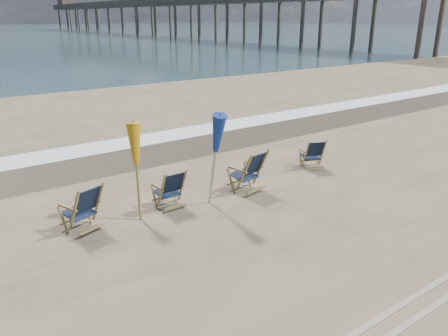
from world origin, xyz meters
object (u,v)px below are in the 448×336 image
Objects in this scene: umbrella_blue at (214,133)px; beach_chair_2 at (261,168)px; beach_chair_0 at (98,203)px; beach_chair_3 at (323,154)px; fishing_pier at (167,13)px; beach_chair_1 at (183,187)px; umbrella_yellow at (136,150)px.

beach_chair_2 is at bearing 8.37° from umbrella_blue.
beach_chair_0 is 0.94× the size of beach_chair_2.
fishing_pier reaches higher than beach_chair_3.
beach_chair_1 is 0.46× the size of umbrella_yellow.
beach_chair_3 is at bearing 5.79° from umbrella_blue.
beach_chair_1 is 0.41× the size of umbrella_blue.
fishing_pier reaches higher than umbrella_blue.
umbrella_yellow is 1.65m from umbrella_blue.
beach_chair_0 is at bearing 174.19° from umbrella_yellow.
umbrella_yellow is (-1.03, 0.02, 1.02)m from beach_chair_1.
beach_chair_1 is 1.05× the size of beach_chair_3.
beach_chair_2 is 0.01× the size of fishing_pier.
beach_chair_1 is at bearing -16.40° from beach_chair_2.
beach_chair_2 reaches higher than beach_chair_1.
beach_chair_1 is 1.42m from umbrella_blue.
fishing_pier reaches higher than beach_chair_1.
beach_chair_1 is (1.86, -0.11, -0.04)m from beach_chair_0.
fishing_pier is at bearing -138.78° from beach_chair_0.
beach_chair_3 is at bearing 177.64° from beach_chair_1.
beach_chair_0 is at bearing -119.71° from fishing_pier.
umbrella_yellow is 0.01× the size of fishing_pier.
umbrella_blue is at bearing -17.14° from umbrella_yellow.
umbrella_yellow is (-3.09, 0.26, 0.95)m from beach_chair_2.
beach_chair_1 is at bearing 22.73° from beach_chair_3.
umbrella_blue is at bearing -118.05° from fishing_pier.
fishing_pier is (39.78, 71.25, 3.16)m from umbrella_yellow.
beach_chair_2 reaches higher than beach_chair_0.
beach_chair_1 reaches higher than beach_chair_3.
umbrella_yellow is 81.66m from fishing_pier.
fishing_pier is (38.74, 71.27, 4.19)m from beach_chair_1.
umbrella_yellow is 0.90× the size of umbrella_blue.
umbrella_yellow reaches higher than beach_chair_2.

